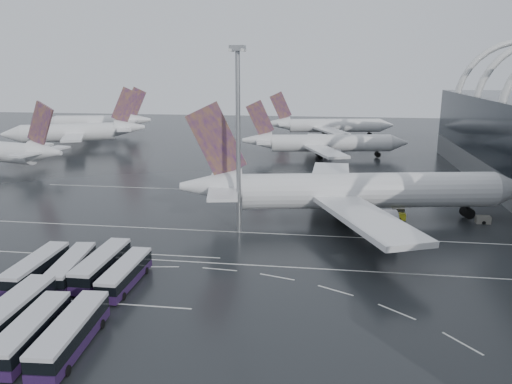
# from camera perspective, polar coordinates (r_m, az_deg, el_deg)

# --- Properties ---
(ground) EXTENTS (420.00, 420.00, 0.00)m
(ground) POSITION_cam_1_polar(r_m,az_deg,el_deg) (73.28, 3.63, -7.95)
(ground) COLOR black
(ground) RESTS_ON ground
(lane_marking_near) EXTENTS (120.00, 0.25, 0.01)m
(lane_marking_near) POSITION_cam_1_polar(r_m,az_deg,el_deg) (71.44, 3.50, -8.55)
(lane_marking_near) COLOR silver
(lane_marking_near) RESTS_ON ground
(lane_marking_mid) EXTENTS (120.00, 0.25, 0.01)m
(lane_marking_mid) POSITION_cam_1_polar(r_m,az_deg,el_deg) (84.48, 4.27, -4.88)
(lane_marking_mid) COLOR silver
(lane_marking_mid) RESTS_ON ground
(lane_marking_far) EXTENTS (120.00, 0.25, 0.01)m
(lane_marking_far) POSITION_cam_1_polar(r_m,az_deg,el_deg) (111.26, 5.24, -0.15)
(lane_marking_far) COLOR silver
(lane_marking_far) RESTS_ON ground
(bus_bay_line_south) EXTENTS (28.00, 0.25, 0.01)m
(bus_bay_line_south) POSITION_cam_1_polar(r_m,az_deg,el_deg) (65.36, -19.54, -11.69)
(bus_bay_line_south) COLOR silver
(bus_bay_line_south) RESTS_ON ground
(bus_bay_line_north) EXTENTS (28.00, 0.25, 0.01)m
(bus_bay_line_north) POSITION_cam_1_polar(r_m,az_deg,el_deg) (78.61, -14.22, -6.80)
(bus_bay_line_north) COLOR silver
(bus_bay_line_north) RESTS_ON ground
(airliner_main) EXTENTS (63.92, 55.31, 21.71)m
(airliner_main) POSITION_cam_1_polar(r_m,az_deg,el_deg) (91.98, 10.82, 0.04)
(airliner_main) COLOR white
(airliner_main) RESTS_ON ground
(airliner_gate_b) EXTENTS (50.67, 45.09, 17.61)m
(airliner_gate_b) POSITION_cam_1_polar(r_m,az_deg,el_deg) (153.90, 7.58, 5.51)
(airliner_gate_b) COLOR white
(airliner_gate_b) RESTS_ON ground
(airliner_gate_c) EXTENTS (49.90, 45.48, 17.80)m
(airliner_gate_c) POSITION_cam_1_polar(r_m,az_deg,el_deg) (198.58, 8.20, 7.48)
(airliner_gate_c) COLOR white
(airliner_gate_c) RESTS_ON ground
(jet_remote_west) EXTENTS (43.34, 35.13, 18.96)m
(jet_remote_west) POSITION_cam_1_polar(r_m,az_deg,el_deg) (151.77, -27.17, 4.11)
(jet_remote_west) COLOR white
(jet_remote_west) RESTS_ON ground
(jet_remote_mid) EXTENTS (45.22, 36.89, 20.45)m
(jet_remote_mid) POSITION_cam_1_polar(r_m,az_deg,el_deg) (182.33, -19.68, 6.45)
(jet_remote_mid) COLOR white
(jet_remote_mid) RESTS_ON ground
(jet_remote_far) EXTENTS (44.05, 35.62, 19.18)m
(jet_remote_far) POSITION_cam_1_polar(r_m,az_deg,el_deg) (213.68, -17.55, 7.58)
(jet_remote_far) COLOR white
(jet_remote_far) RESTS_ON ground
(bus_row_near_a) EXTENTS (3.29, 12.87, 3.15)m
(bus_row_near_a) POSITION_cam_1_polar(r_m,az_deg,el_deg) (72.57, -23.83, -7.97)
(bus_row_near_a) COLOR #26123A
(bus_row_near_a) RESTS_ON ground
(bus_row_near_b) EXTENTS (4.34, 12.55, 3.03)m
(bus_row_near_b) POSITION_cam_1_polar(r_m,az_deg,el_deg) (71.20, -20.38, -8.11)
(bus_row_near_b) COLOR #26123A
(bus_row_near_b) RESTS_ON ground
(bus_row_near_c) EXTENTS (3.19, 13.20, 3.25)m
(bus_row_near_c) POSITION_cam_1_polar(r_m,az_deg,el_deg) (70.51, -17.22, -7.96)
(bus_row_near_c) COLOR #26123A
(bus_row_near_c) RESTS_ON ground
(bus_row_near_d) EXTENTS (2.98, 12.23, 3.01)m
(bus_row_near_d) POSITION_cam_1_polar(r_m,az_deg,el_deg) (67.24, -14.72, -9.01)
(bus_row_near_d) COLOR #26123A
(bus_row_near_d) RESTS_ON ground
(bus_row_far_a) EXTENTS (3.66, 13.97, 3.42)m
(bus_row_far_a) POSITION_cam_1_polar(r_m,az_deg,el_deg) (60.86, -26.20, -12.43)
(bus_row_far_a) COLOR #26123A
(bus_row_far_a) RESTS_ON ground
(bus_row_far_b) EXTENTS (3.80, 12.88, 3.13)m
(bus_row_far_b) POSITION_cam_1_polar(r_m,az_deg,el_deg) (56.81, -24.32, -14.35)
(bus_row_far_b) COLOR #26123A
(bus_row_far_b) RESTS_ON ground
(bus_row_far_c) EXTENTS (3.84, 13.43, 3.27)m
(bus_row_far_c) POSITION_cam_1_polar(r_m,az_deg,el_deg) (54.86, -20.39, -14.91)
(bus_row_far_c) COLOR #26123A
(bus_row_far_c) RESTS_ON ground
(floodlight_mast) EXTENTS (2.35, 2.35, 30.72)m
(floodlight_mast) POSITION_cam_1_polar(r_m,az_deg,el_deg) (81.89, -2.06, 8.42)
(floodlight_mast) COLOR gray
(floodlight_mast) RESTS_ON ground
(gse_cart_belly_a) EXTENTS (2.23, 1.32, 1.22)m
(gse_cart_belly_a) POSITION_cam_1_polar(r_m,az_deg,el_deg) (95.71, 16.06, -2.71)
(gse_cart_belly_a) COLOR yellow
(gse_cart_belly_a) RESTS_ON ground
(gse_cart_belly_b) EXTENTS (2.18, 1.29, 1.19)m
(gse_cart_belly_b) POSITION_cam_1_polar(r_m,az_deg,el_deg) (99.30, 15.96, -2.09)
(gse_cart_belly_b) COLOR slate
(gse_cart_belly_b) RESTS_ON ground
(gse_cart_belly_c) EXTENTS (1.98, 1.17, 1.08)m
(gse_cart_belly_c) POSITION_cam_1_polar(r_m,az_deg,el_deg) (94.03, 10.93, -2.75)
(gse_cart_belly_c) COLOR yellow
(gse_cart_belly_c) RESTS_ON ground
(gse_cart_belly_d) EXTENTS (2.47, 1.46, 1.35)m
(gse_cart_belly_d) POSITION_cam_1_polar(r_m,az_deg,el_deg) (98.87, 24.51, -2.89)
(gse_cart_belly_d) COLOR slate
(gse_cart_belly_d) RESTS_ON ground
(gse_cart_belly_e) EXTENTS (2.49, 1.47, 1.36)m
(gse_cart_belly_e) POSITION_cam_1_polar(r_m,az_deg,el_deg) (106.89, 12.67, -0.68)
(gse_cart_belly_e) COLOR yellow
(gse_cart_belly_e) RESTS_ON ground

